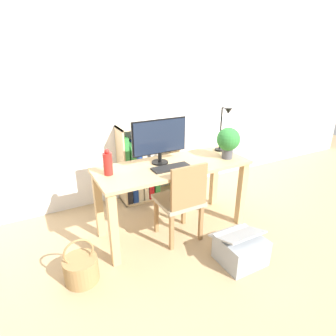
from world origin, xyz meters
The scene contains 12 objects.
ground_plane centered at (0.00, 0.00, 0.00)m, with size 10.00×10.00×0.00m, color tan.
wall_back centered at (0.00, 0.95, 1.30)m, with size 8.00×0.05×2.60m.
desk centered at (0.00, 0.00, 0.59)m, with size 1.50×0.58×0.73m.
monitor centered at (-0.09, 0.09, 0.98)m, with size 0.55×0.16×0.43m.
keyboard centered at (-0.06, -0.08, 0.74)m, with size 0.36×0.14×0.02m.
vase centered at (-0.62, 0.06, 0.83)m, with size 0.08×0.08×0.24m.
desk_lamp centered at (0.65, 0.07, 1.02)m, with size 0.10×0.19×0.48m.
potted_plant centered at (0.57, -0.10, 0.91)m, with size 0.23×0.23×0.32m.
chair centered at (-0.01, -0.19, 0.45)m, with size 0.40×0.40×0.82m.
bookshelf centered at (-0.01, 0.77, 0.40)m, with size 0.73×0.28×0.95m.
basket centered at (-1.00, -0.29, 0.11)m, with size 0.27×0.27×0.40m.
storage_box centered at (0.29, -0.71, 0.13)m, with size 0.38×0.41×0.31m.
Camera 1 is at (-1.21, -2.19, 1.72)m, focal length 30.00 mm.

